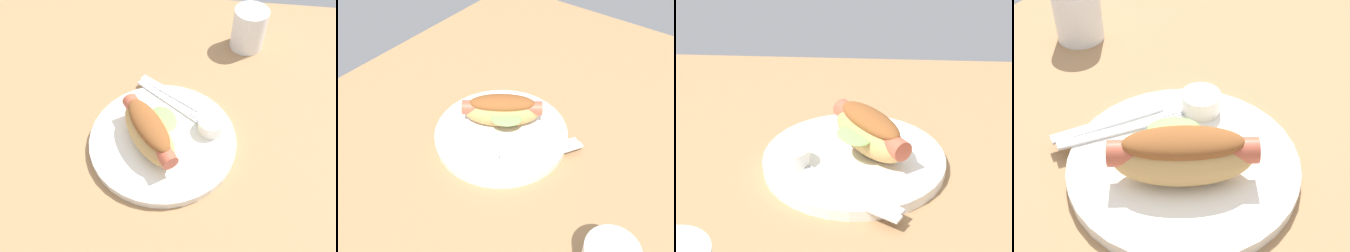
{
  "view_description": "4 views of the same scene",
  "coord_description": "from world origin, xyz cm",
  "views": [
    {
      "loc": [
        5.98,
        -41.82,
        55.84
      ],
      "look_at": [
        1.05,
        -2.66,
        6.19
      ],
      "focal_mm": 40.55,
      "sensor_mm": 36.0,
      "label": 1
    },
    {
      "loc": [
        42.28,
        31.18,
        53.07
      ],
      "look_at": [
        0.31,
        -0.39,
        3.88
      ],
      "focal_mm": 40.3,
      "sensor_mm": 36.0,
      "label": 2
    },
    {
      "loc": [
        -2.44,
        59.93,
        39.73
      ],
      "look_at": [
        1.54,
        -3.16,
        5.56
      ],
      "focal_mm": 53.86,
      "sensor_mm": 36.0,
      "label": 3
    },
    {
      "loc": [
        -31.53,
        -22.55,
        40.39
      ],
      "look_at": [
        1.65,
        -0.52,
        4.82
      ],
      "focal_mm": 51.34,
      "sensor_mm": 36.0,
      "label": 4
    }
  ],
  "objects": [
    {
      "name": "hot_dog",
      "position": [
        -2.1,
        -3.12,
        4.99
      ],
      "size": [
        13.63,
        15.67,
        6.35
      ],
      "rotation": [
        0.0,
        0.0,
        5.33
      ],
      "color": "tan",
      "rests_on": "plate"
    },
    {
      "name": "sauce_ramekin",
      "position": [
        8.43,
        1.18,
        2.9
      ],
      "size": [
        4.88,
        4.88,
        2.6
      ],
      "primitive_type": "cylinder",
      "color": "white",
      "rests_on": "plate"
    },
    {
      "name": "fork",
      "position": [
        -0.08,
        6.94,
        1.8
      ],
      "size": [
        14.0,
        10.32,
        0.4
      ],
      "rotation": [
        0.0,
        0.0,
        5.67
      ],
      "color": "silver",
      "rests_on": "plate"
    },
    {
      "name": "knife",
      "position": [
        -0.08,
        9.14,
        1.78
      ],
      "size": [
        12.85,
        8.41,
        0.36
      ],
      "primitive_type": "cube",
      "rotation": [
        0.0,
        0.0,
        5.75
      ],
      "color": "silver",
      "rests_on": "plate"
    },
    {
      "name": "plate",
      "position": [
        -0.22,
        -1.8,
        0.8
      ],
      "size": [
        26.19,
        26.19,
        1.6
      ],
      "primitive_type": "cylinder",
      "color": "white",
      "rests_on": "ground_plane"
    },
    {
      "name": "drinking_cup",
      "position": [
        14.96,
        27.57,
        4.59
      ],
      "size": [
        7.32,
        7.32,
        9.18
      ],
      "primitive_type": "cylinder",
      "color": "white",
      "rests_on": "ground_plane"
    },
    {
      "name": "ground_plane",
      "position": [
        0.0,
        0.0,
        -0.9
      ],
      "size": [
        120.0,
        90.0,
        1.8
      ],
      "primitive_type": "cube",
      "color": "#9E754C"
    }
  ]
}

